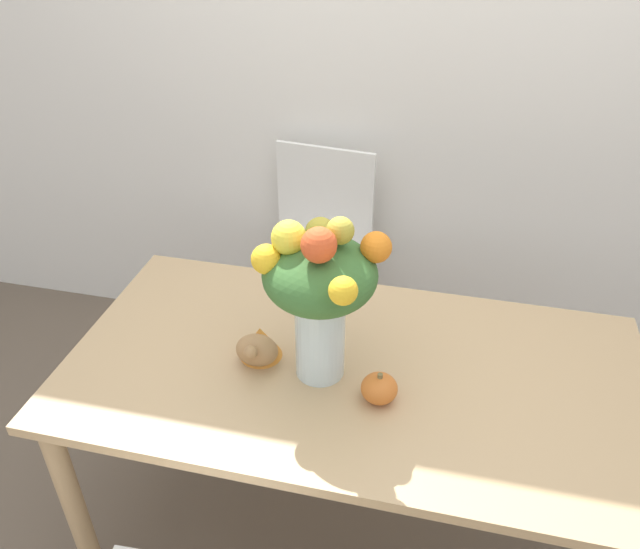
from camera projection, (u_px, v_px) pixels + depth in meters
name	position (u px, v px, depth m)	size (l,w,h in m)	color
ground_plane	(347.00, 527.00, 2.11)	(12.00, 12.00, 0.00)	brown
wall_back	(414.00, 39.00, 2.21)	(8.00, 0.06, 2.70)	white
dining_table	(352.00, 391.00, 1.75)	(1.58, 0.82, 0.73)	tan
flower_vase	(320.00, 289.00, 1.54)	(0.32, 0.33, 0.48)	silver
pumpkin	(379.00, 388.00, 1.58)	(0.09, 0.09, 0.09)	orange
turkey_figurine	(259.00, 345.00, 1.71)	(0.12, 0.16, 0.10)	#A87A4C
dining_chair_near_window	(315.00, 268.00, 2.52)	(0.46, 0.46, 0.97)	white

